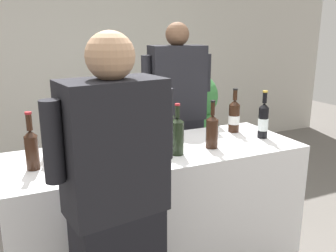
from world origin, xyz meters
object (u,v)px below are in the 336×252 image
wine_bottle_5 (212,130)px  potted_shrub (192,127)px  wine_glass (140,138)px  ice_bucket (92,149)px  wine_bottle_0 (168,127)px  person_server (177,130)px  wine_bottle_1 (177,135)px  wine_bottle_4 (32,148)px  wine_bottle_8 (139,127)px  person_guest (117,226)px  wine_bottle_7 (49,135)px  wine_bottle_6 (263,120)px  wine_bottle_2 (234,116)px  wine_bottle_3 (166,132)px

wine_bottle_5 → potted_shrub: (0.44, 1.07, -0.29)m
wine_glass → ice_bucket: 0.33m
wine_bottle_0 → person_server: bearing=59.1°
wine_bottle_1 → wine_bottle_4: size_ratio=0.98×
wine_bottle_1 → person_server: (0.37, 0.78, -0.21)m
potted_shrub → person_server: bearing=-135.3°
wine_bottle_8 → ice_bucket: wine_bottle_8 is taller
wine_bottle_1 → wine_bottle_4: 0.84m
wine_bottle_1 → person_server: size_ratio=0.18×
potted_shrub → person_guest: bearing=-128.0°
wine_bottle_1 → wine_bottle_8: wine_bottle_8 is taller
wine_bottle_5 → potted_shrub: size_ratio=0.24×
wine_bottle_4 → wine_bottle_7: 0.24m
person_server → wine_bottle_8: bearing=-136.7°
wine_bottle_7 → ice_bucket: wine_bottle_7 is taller
wine_bottle_0 → wine_bottle_6: wine_bottle_6 is taller
wine_bottle_1 → wine_bottle_4: wine_bottle_4 is taller
wine_bottle_4 → potted_shrub: (1.53, 0.99, -0.30)m
wine_bottle_2 → wine_bottle_4: 1.45m
wine_bottle_3 → wine_bottle_4: size_ratio=1.02×
wine_bottle_4 → ice_bucket: wine_bottle_4 is taller
person_server → wine_bottle_0: bearing=-120.9°
wine_bottle_5 → person_server: size_ratio=0.18×
wine_bottle_2 → ice_bucket: size_ratio=1.54×
wine_bottle_2 → wine_glass: 0.85m
wine_glass → ice_bucket: ice_bucket is taller
wine_bottle_2 → wine_bottle_4: wine_bottle_2 is taller
wine_bottle_8 → potted_shrub: size_ratio=0.26×
ice_bucket → person_server: 1.21m
wine_glass → potted_shrub: (0.91, 1.02, -0.28)m
wine_bottle_0 → person_server: size_ratio=0.18×
wine_glass → potted_shrub: bearing=48.3°
wine_bottle_2 → potted_shrub: 0.87m
wine_bottle_5 → wine_bottle_7: (-0.98, 0.29, 0.01)m
wine_bottle_6 → wine_glass: bearing=179.4°
wine_bottle_0 → wine_bottle_4: 0.89m
wine_bottle_3 → wine_bottle_5: 0.30m
wine_bottle_7 → wine_bottle_1: bearing=-23.8°
wine_bottle_7 → wine_glass: bearing=-25.1°
wine_bottle_3 → potted_shrub: 1.24m
wine_bottle_8 → wine_glass: (-0.06, -0.21, -0.01)m
wine_glass → person_guest: bearing=-120.1°
potted_shrub → wine_bottle_7: bearing=-151.0°
wine_bottle_3 → wine_bottle_2: bearing=14.1°
wine_bottle_2 → wine_bottle_8: wine_bottle_8 is taller
wine_bottle_7 → wine_bottle_8: (0.57, -0.03, -0.01)m
wine_bottle_1 → wine_bottle_4: (-0.83, 0.11, 0.00)m
wine_bottle_2 → wine_bottle_5: bearing=-143.3°
wine_bottle_4 → person_guest: (0.30, -0.58, -0.24)m
wine_bottle_3 → wine_bottle_5: size_ratio=1.05×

